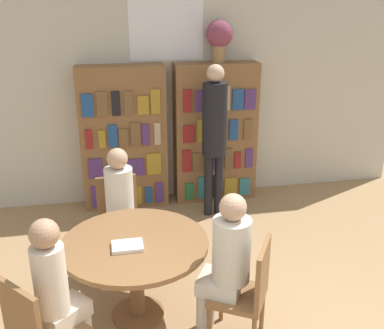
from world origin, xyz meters
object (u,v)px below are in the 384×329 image
Objects in this scene: flower_vase at (219,37)px; seated_reader_back at (58,290)px; bookshelf_left at (124,138)px; librarian_standing at (214,126)px; bookshelf_right at (215,133)px; seated_reader_left at (121,203)px; seated_reader_right at (226,259)px; chair_far_side at (248,289)px; reading_table at (135,254)px; chair_left_side at (119,216)px.

seated_reader_back is at bearing -123.21° from flower_vase.
librarian_standing is (1.03, -0.50, 0.24)m from bookshelf_left.
seated_reader_back is at bearing -102.23° from bookshelf_left.
seated_reader_left is at bearing -130.89° from bookshelf_right.
bookshelf_right is 0.97× the size of librarian_standing.
seated_reader_left is at bearing 63.05° from seated_reader_right.
chair_far_side is (-0.43, -2.70, -1.60)m from flower_vase.
flower_vase is 0.40× the size of seated_reader_right.
bookshelf_left reaches higher than reading_table.
reading_table is at bearing 90.00° from seated_reader_left.
reading_table is at bearing 90.00° from seated_reader_right.
flower_vase is 3.17m from chair_far_side.
bookshelf_right is at bearing 18.09° from seated_reader_right.
chair_left_side is at bearing -95.85° from bookshelf_left.
bookshelf_left is at bearing 154.10° from librarian_standing.
bookshelf_left is at bearing -180.00° from bookshelf_right.
chair_left_side is 0.70× the size of seated_reader_right.
reading_table is at bearing 90.00° from chair_far_side.
chair_left_side is 0.29m from seated_reader_left.
seated_reader_back is at bearing -138.07° from reading_table.
seated_reader_back is at bearing 66.24° from chair_left_side.
flower_vase is 0.57× the size of chair_left_side.
bookshelf_left reaches higher than chair_left_side.
bookshelf_left is at bearing 43.34° from seated_reader_right.
flower_vase is at bearing 61.08° from reading_table.
seated_reader_left is 1.33m from seated_reader_back.
seated_reader_left reaches higher than chair_far_side.
librarian_standing is at bearing 23.16° from chair_far_side.
chair_left_side is 0.71× the size of seated_reader_back.
flower_vase reaches higher than chair_far_side.
bookshelf_right is at bearing 21.59° from chair_far_side.
reading_table is at bearing -90.97° from bookshelf_left.
librarian_standing is at bearing 18.86° from seated_reader_right.
librarian_standing is at bearing 101.96° from seated_reader_back.
seated_reader_right is 1.00× the size of seated_reader_back.
chair_left_side reaches higher than reading_table.
flower_vase reaches higher than seated_reader_left.
seated_reader_right is at bearing -101.99° from bookshelf_right.
flower_vase is at bearing 9.61° from bookshelf_right.
librarian_standing reaches higher than bookshelf_right.
seated_reader_right reaches higher than seated_reader_back.
bookshelf_left is 1.44× the size of seated_reader_left.
flower_vase is 2.46m from chair_left_side.
chair_far_side is 0.70× the size of seated_reader_left.
seated_reader_right is at bearing 90.00° from chair_far_side.
bookshelf_right is 3.57× the size of flower_vase.
librarian_standing is at bearing -151.34° from chair_left_side.
chair_far_side is (0.77, -2.69, -0.41)m from bookshelf_left.
chair_far_side is (0.90, -1.39, 0.00)m from chair_left_side.
seated_reader_right is at bearing 53.71° from seated_reader_back.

